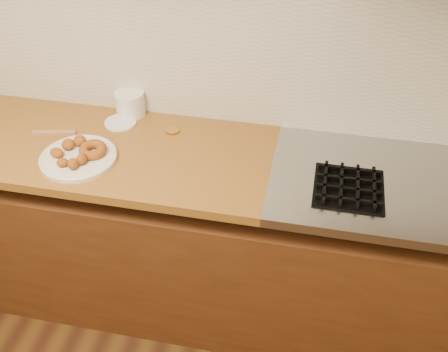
# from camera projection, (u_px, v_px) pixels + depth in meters

# --- Properties ---
(wall_back) EXTENTS (4.00, 0.02, 2.70)m
(wall_back) POSITION_uv_depth(u_px,v_px,m) (165.00, 16.00, 2.10)
(wall_back) COLOR #C4B898
(wall_back) RESTS_ON ground
(base_cabinet) EXTENTS (3.60, 0.60, 0.77)m
(base_cabinet) POSITION_uv_depth(u_px,v_px,m) (160.00, 239.00, 2.47)
(base_cabinet) COLOR #532D15
(base_cabinet) RESTS_ON floor
(butcher_block) EXTENTS (2.30, 0.62, 0.04)m
(butcher_block) POSITION_uv_depth(u_px,v_px,m) (8.00, 137.00, 2.26)
(butcher_block) COLOR brown
(butcher_block) RESTS_ON base_cabinet
(stovetop) EXTENTS (1.30, 0.62, 0.04)m
(stovetop) POSITION_uv_depth(u_px,v_px,m) (442.00, 191.00, 1.98)
(stovetop) COLOR #9EA0A5
(stovetop) RESTS_ON base_cabinet
(backsplash) EXTENTS (3.60, 0.02, 0.60)m
(backsplash) POSITION_uv_depth(u_px,v_px,m) (167.00, 52.00, 2.18)
(backsplash) COLOR beige
(backsplash) RESTS_ON wall_back
(burner_grates) EXTENTS (0.91, 0.26, 0.03)m
(burner_grates) POSITION_uv_depth(u_px,v_px,m) (440.00, 198.00, 1.90)
(burner_grates) COLOR black
(burner_grates) RESTS_ON stovetop
(donut_plate) EXTENTS (0.31, 0.31, 0.02)m
(donut_plate) POSITION_uv_depth(u_px,v_px,m) (78.00, 158.00, 2.09)
(donut_plate) COLOR beige
(donut_plate) RESTS_ON butcher_block
(ring_donut) EXTENTS (0.14, 0.14, 0.05)m
(ring_donut) POSITION_uv_depth(u_px,v_px,m) (93.00, 150.00, 2.09)
(ring_donut) COLOR #905820
(ring_donut) RESTS_ON donut_plate
(fried_dough_chunks) EXTENTS (0.18, 0.22, 0.05)m
(fried_dough_chunks) POSITION_uv_depth(u_px,v_px,m) (71.00, 152.00, 2.08)
(fried_dough_chunks) COLOR #905820
(fried_dough_chunks) RESTS_ON donut_plate
(plastic_tub) EXTENTS (0.14, 0.14, 0.11)m
(plastic_tub) POSITION_uv_depth(u_px,v_px,m) (130.00, 103.00, 2.33)
(plastic_tub) COLOR silver
(plastic_tub) RESTS_ON butcher_block
(tub_lid) EXTENTS (0.14, 0.14, 0.01)m
(tub_lid) POSITION_uv_depth(u_px,v_px,m) (120.00, 123.00, 2.30)
(tub_lid) COLOR silver
(tub_lid) RESTS_ON butcher_block
(brass_jar_lid) EXTENTS (0.06, 0.06, 0.01)m
(brass_jar_lid) POSITION_uv_depth(u_px,v_px,m) (173.00, 131.00, 2.25)
(brass_jar_lid) COLOR #B27B32
(brass_jar_lid) RESTS_ON butcher_block
(wooden_utensil) EXTENTS (0.18, 0.06, 0.01)m
(wooden_utensil) POSITION_uv_depth(u_px,v_px,m) (54.00, 133.00, 2.24)
(wooden_utensil) COLOR #986C43
(wooden_utensil) RESTS_ON butcher_block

